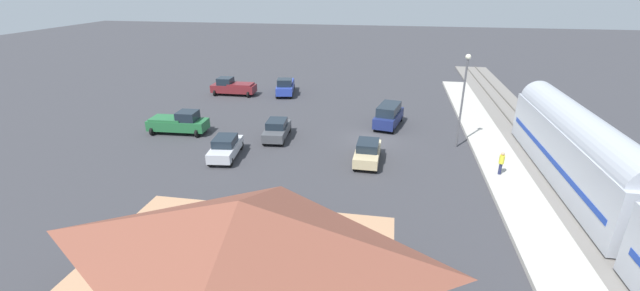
# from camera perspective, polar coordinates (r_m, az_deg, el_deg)

# --- Properties ---
(ground_plane) EXTENTS (200.00, 200.00, 0.00)m
(ground_plane) POSITION_cam_1_polar(r_m,az_deg,el_deg) (36.97, 7.34, 0.97)
(ground_plane) COLOR #38383D
(railway_track) EXTENTS (4.80, 70.00, 0.30)m
(railway_track) POSITION_cam_1_polar(r_m,az_deg,el_deg) (39.04, 28.30, -0.31)
(railway_track) COLOR slate
(railway_track) RESTS_ON ground
(platform) EXTENTS (3.20, 46.00, 0.30)m
(platform) POSITION_cam_1_polar(r_m,az_deg,el_deg) (37.90, 22.60, 0.16)
(platform) COLOR #B7B2A8
(platform) RESTS_ON ground
(station_building) EXTENTS (12.54, 8.12, 5.65)m
(station_building) POSITION_cam_1_polar(r_m,az_deg,el_deg) (17.04, -10.68, -15.55)
(station_building) COLOR tan
(station_building) RESTS_ON ground
(pedestrian_on_platform) EXTENTS (0.36, 0.36, 1.71)m
(pedestrian_on_platform) POSITION_cam_1_polar(r_m,az_deg,el_deg) (31.69, 24.12, -2.09)
(pedestrian_on_platform) COLOR #23284C
(pedestrian_on_platform) RESTS_ON platform
(pickup_green) EXTENTS (5.49, 2.69, 2.14)m
(pickup_green) POSITION_cam_1_polar(r_m,az_deg,el_deg) (39.90, -19.19, 3.06)
(pickup_green) COLOR #236638
(pickup_green) RESTS_ON ground
(sedan_tan) EXTENTS (1.95, 4.54, 1.74)m
(sedan_tan) POSITION_cam_1_polar(r_m,az_deg,el_deg) (31.84, 6.70, -0.87)
(sedan_tan) COLOR #C6B284
(sedan_tan) RESTS_ON ground
(suv_navy) EXTENTS (2.95, 5.20, 2.22)m
(suv_navy) POSITION_cam_1_polar(r_m,az_deg,el_deg) (40.01, 9.62, 4.24)
(suv_navy) COLOR navy
(suv_navy) RESTS_ON ground
(pickup_blue) EXTENTS (2.89, 5.66, 2.14)m
(pickup_blue) POSITION_cam_1_polar(r_m,az_deg,el_deg) (51.32, -4.89, 8.31)
(pickup_blue) COLOR #283D9E
(pickup_blue) RESTS_ON ground
(sedan_silver) EXTENTS (2.35, 4.68, 1.74)m
(sedan_silver) POSITION_cam_1_polar(r_m,az_deg,el_deg) (33.35, -13.12, -0.23)
(sedan_silver) COLOR silver
(sedan_silver) RESTS_ON ground
(pickup_maroon) EXTENTS (5.41, 2.51, 2.14)m
(pickup_maroon) POSITION_cam_1_polar(r_m,az_deg,el_deg) (51.94, -12.14, 8.06)
(pickup_maroon) COLOR maroon
(pickup_maroon) RESTS_ON ground
(sedan_charcoal) EXTENTS (2.16, 4.62, 1.74)m
(sedan_charcoal) POSITION_cam_1_polar(r_m,az_deg,el_deg) (36.62, -6.07, 2.28)
(sedan_charcoal) COLOR #47494F
(sedan_charcoal) RESTS_ON ground
(light_pole_near_platform) EXTENTS (0.44, 0.44, 7.90)m
(light_pole_near_platform) POSITION_cam_1_polar(r_m,az_deg,el_deg) (35.25, 19.52, 7.28)
(light_pole_near_platform) COLOR #515156
(light_pole_near_platform) RESTS_ON ground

